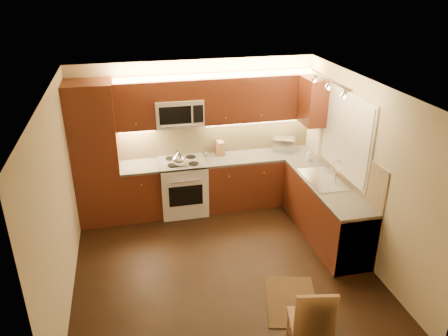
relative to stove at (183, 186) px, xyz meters
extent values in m
cube|color=black|center=(0.30, -1.68, -0.46)|extent=(4.00, 4.00, 0.01)
cube|color=beige|center=(0.30, -1.68, 2.04)|extent=(4.00, 4.00, 0.01)
cube|color=#C2B38E|center=(0.30, 0.32, 0.79)|extent=(4.00, 0.01, 2.50)
cube|color=#C2B38E|center=(0.30, -3.67, 0.79)|extent=(4.00, 0.01, 2.50)
cube|color=#C2B38E|center=(-1.70, -1.68, 0.79)|extent=(0.01, 4.00, 2.50)
cube|color=#C2B38E|center=(2.30, -1.68, 0.79)|extent=(0.01, 4.00, 2.50)
cube|color=#4B2010|center=(-1.35, 0.02, 0.69)|extent=(0.70, 0.60, 2.30)
cube|color=#4B2010|center=(-0.69, 0.02, -0.03)|extent=(0.62, 0.60, 0.86)
cube|color=#363431|center=(-0.69, 0.02, 0.42)|extent=(0.62, 0.60, 0.04)
cube|color=#4B2010|center=(1.34, 0.02, -0.03)|extent=(1.92, 0.60, 0.86)
cube|color=#363431|center=(1.34, 0.02, 0.42)|extent=(1.92, 0.60, 0.04)
cube|color=#4B2010|center=(2.00, -1.28, -0.03)|extent=(0.60, 2.00, 0.86)
cube|color=#363431|center=(2.00, -1.28, 0.42)|extent=(0.60, 2.00, 0.04)
cube|color=silver|center=(2.00, -1.98, -0.03)|extent=(0.58, 0.60, 0.84)
cube|color=#CCB57D|center=(0.65, 0.31, 0.74)|extent=(3.30, 0.02, 0.60)
cube|color=#CCB57D|center=(2.29, -1.28, 0.74)|extent=(0.02, 2.00, 0.60)
cube|color=#4B2010|center=(-0.69, 0.15, 1.42)|extent=(0.62, 0.35, 0.75)
cube|color=#4B2010|center=(1.34, 0.15, 1.42)|extent=(1.92, 0.35, 0.75)
cube|color=#4B2010|center=(0.00, 0.15, 1.63)|extent=(0.76, 0.35, 0.31)
cube|color=#4B2010|center=(2.12, -0.28, 1.42)|extent=(0.35, 0.50, 0.75)
cube|color=silver|center=(2.29, -1.12, 1.14)|extent=(0.03, 1.44, 1.24)
cube|color=silver|center=(2.27, -1.12, 1.14)|extent=(0.02, 1.36, 1.16)
cube|color=silver|center=(1.85, -1.27, 2.00)|extent=(0.04, 1.20, 0.03)
cube|color=silver|center=(1.81, 0.14, 0.55)|extent=(0.45, 0.41, 0.22)
cube|color=olive|center=(0.69, 0.19, 0.56)|extent=(0.13, 0.19, 0.24)
cylinder|color=silver|center=(0.44, 0.16, 0.49)|extent=(0.05, 0.05, 0.10)
cylinder|color=brown|center=(0.63, 0.26, 0.49)|extent=(0.05, 0.05, 0.09)
cylinder|color=silver|center=(0.44, 0.18, 0.49)|extent=(0.06, 0.06, 0.09)
cylinder|color=brown|center=(0.62, 0.24, 0.48)|extent=(0.05, 0.05, 0.09)
imported|color=white|center=(2.09, -0.35, 0.52)|extent=(0.08, 0.09, 0.17)
cube|color=black|center=(0.98, -2.58, -0.45)|extent=(0.84, 1.06, 0.01)
camera|label=1|loc=(-0.80, -6.57, 3.32)|focal=35.09mm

